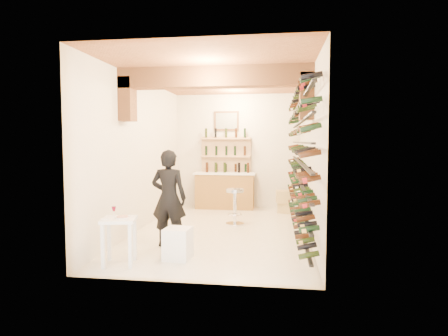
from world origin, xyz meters
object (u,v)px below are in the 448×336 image
object	(u,v)px
wine_rack	(297,158)
chrome_barstool	(235,204)
tasting_table	(119,226)
person	(169,198)
back_counter	(225,189)
white_stool	(178,244)
crate_lower	(287,208)

from	to	relation	value
wine_rack	chrome_barstool	xyz separation A→B (m)	(-1.33, 0.62, -1.08)
tasting_table	person	bearing A→B (deg)	55.62
tasting_table	back_counter	bearing A→B (deg)	67.94
back_counter	white_stool	xyz separation A→B (m)	(-0.12, -4.66, -0.28)
wine_rack	crate_lower	world-z (taller)	wine_rack
person	chrome_barstool	xyz separation A→B (m)	(0.98, 1.91, -0.40)
chrome_barstool	crate_lower	world-z (taller)	chrome_barstool
wine_rack	back_counter	distance (m)	3.38
person	chrome_barstool	size ratio (longest dim) A/B	2.14
back_counter	tasting_table	distance (m)	5.12
white_stool	chrome_barstool	xyz separation A→B (m)	(0.63, 2.64, 0.22)
back_counter	crate_lower	distance (m)	1.80
wine_rack	back_counter	bearing A→B (deg)	124.66
white_stool	back_counter	bearing A→B (deg)	88.50
wine_rack	tasting_table	size ratio (longest dim) A/B	6.58
tasting_table	crate_lower	xyz separation A→B (m)	(2.64, 4.59, -0.45)
person	crate_lower	world-z (taller)	person
back_counter	person	bearing A→B (deg)	-96.86
person	white_stool	bearing A→B (deg)	117.17
white_stool	chrome_barstool	distance (m)	2.72
tasting_table	chrome_barstool	world-z (taller)	tasting_table
white_stool	crate_lower	size ratio (longest dim) A/B	1.10
wine_rack	tasting_table	distance (m)	3.78
crate_lower	white_stool	bearing A→B (deg)	-113.38
back_counter	person	world-z (taller)	person
person	chrome_barstool	world-z (taller)	person
wine_rack	crate_lower	distance (m)	2.62
wine_rack	person	distance (m)	2.73
tasting_table	chrome_barstool	xyz separation A→B (m)	(1.44, 3.01, -0.12)
crate_lower	person	bearing A→B (deg)	-121.93
person	crate_lower	size ratio (longest dim) A/B	3.81
person	tasting_table	bearing A→B (deg)	68.46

